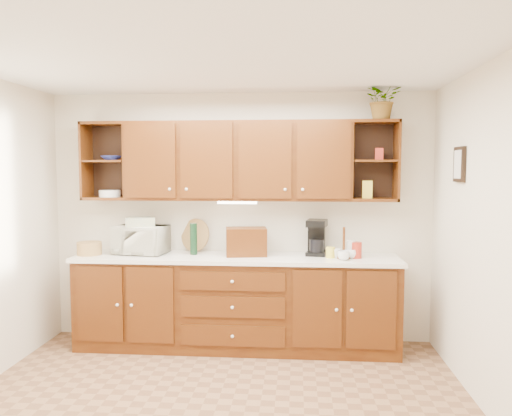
% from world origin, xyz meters
% --- Properties ---
extents(ceiling, '(4.00, 4.00, 0.00)m').
position_xyz_m(ceiling, '(0.00, 0.00, 2.60)').
color(ceiling, white).
rests_on(ceiling, back_wall).
extents(back_wall, '(4.00, 0.00, 4.00)m').
position_xyz_m(back_wall, '(0.00, 1.75, 1.30)').
color(back_wall, beige).
rests_on(back_wall, floor).
extents(right_wall, '(0.00, 3.50, 3.50)m').
position_xyz_m(right_wall, '(2.00, 0.00, 1.30)').
color(right_wall, beige).
rests_on(right_wall, floor).
extents(base_cabinets, '(3.20, 0.60, 0.90)m').
position_xyz_m(base_cabinets, '(0.00, 1.45, 0.45)').
color(base_cabinets, '#3A1706').
rests_on(base_cabinets, floor).
extents(countertop, '(3.24, 0.64, 0.04)m').
position_xyz_m(countertop, '(0.00, 1.44, 0.92)').
color(countertop, white).
rests_on(countertop, base_cabinets).
extents(upper_cabinets, '(3.20, 0.33, 0.80)m').
position_xyz_m(upper_cabinets, '(0.01, 1.59, 1.89)').
color(upper_cabinets, '#3A1706').
rests_on(upper_cabinets, back_wall).
extents(undercabinet_light, '(0.40, 0.05, 0.02)m').
position_xyz_m(undercabinet_light, '(0.00, 1.53, 1.47)').
color(undercabinet_light, white).
rests_on(undercabinet_light, upper_cabinets).
extents(framed_picture, '(0.03, 0.24, 0.30)m').
position_xyz_m(framed_picture, '(1.98, 0.90, 1.85)').
color(framed_picture, black).
rests_on(framed_picture, right_wall).
extents(wicker_basket, '(0.27, 0.27, 0.13)m').
position_xyz_m(wicker_basket, '(-1.50, 1.38, 1.01)').
color(wicker_basket, '#AA8347').
rests_on(wicker_basket, countertop).
extents(microwave, '(0.56, 0.42, 0.29)m').
position_xyz_m(microwave, '(-0.99, 1.50, 1.08)').
color(microwave, '#EDE8CD').
rests_on(microwave, countertop).
extents(towel_stack, '(0.34, 0.29, 0.09)m').
position_xyz_m(towel_stack, '(-0.99, 1.50, 1.27)').
color(towel_stack, '#F2D872').
rests_on(towel_stack, microwave).
extents(wine_bottle, '(0.09, 0.09, 0.32)m').
position_xyz_m(wine_bottle, '(-0.44, 1.48, 1.10)').
color(wine_bottle, black).
rests_on(wine_bottle, countertop).
extents(woven_tray, '(0.35, 0.22, 0.34)m').
position_xyz_m(woven_tray, '(-0.47, 1.69, 0.95)').
color(woven_tray, '#AA8347').
rests_on(woven_tray, countertop).
extents(bread_box, '(0.43, 0.31, 0.28)m').
position_xyz_m(bread_box, '(0.10, 1.47, 1.08)').
color(bread_box, '#3A1706').
rests_on(bread_box, countertop).
extents(mug_tree, '(0.29, 0.28, 0.31)m').
position_xyz_m(mug_tree, '(1.06, 1.37, 0.99)').
color(mug_tree, '#3A1706').
rests_on(mug_tree, countertop).
extents(canister_red, '(0.12, 0.12, 0.16)m').
position_xyz_m(canister_red, '(1.19, 1.41, 1.02)').
color(canister_red, '#AC2918').
rests_on(canister_red, countertop).
extents(canister_white, '(0.09, 0.09, 0.17)m').
position_xyz_m(canister_white, '(1.14, 1.44, 1.02)').
color(canister_white, white).
rests_on(canister_white, countertop).
extents(canister_yellow, '(0.09, 0.09, 0.10)m').
position_xyz_m(canister_yellow, '(0.94, 1.41, 0.99)').
color(canister_yellow, yellow).
rests_on(canister_yellow, countertop).
extents(coffee_maker, '(0.23, 0.28, 0.36)m').
position_xyz_m(coffee_maker, '(0.81, 1.58, 1.11)').
color(coffee_maker, black).
rests_on(coffee_maker, countertop).
extents(bowl_stack, '(0.25, 0.25, 0.05)m').
position_xyz_m(bowl_stack, '(-1.31, 1.57, 1.92)').
color(bowl_stack, navy).
rests_on(bowl_stack, upper_cabinets).
extents(plate_stack, '(0.27, 0.27, 0.07)m').
position_xyz_m(plate_stack, '(-1.34, 1.56, 1.56)').
color(plate_stack, white).
rests_on(plate_stack, upper_cabinets).
extents(pantry_box_yellow, '(0.11, 0.09, 0.17)m').
position_xyz_m(pantry_box_yellow, '(1.30, 1.56, 1.61)').
color(pantry_box_yellow, yellow).
rests_on(pantry_box_yellow, upper_cabinets).
extents(pantry_box_red, '(0.09, 0.08, 0.12)m').
position_xyz_m(pantry_box_red, '(1.42, 1.57, 1.96)').
color(pantry_box_red, '#AC2918').
rests_on(pantry_box_red, upper_cabinets).
extents(potted_plant, '(0.39, 0.35, 0.39)m').
position_xyz_m(potted_plant, '(1.44, 1.53, 2.49)').
color(potted_plant, '#999999').
rests_on(potted_plant, upper_cabinets).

